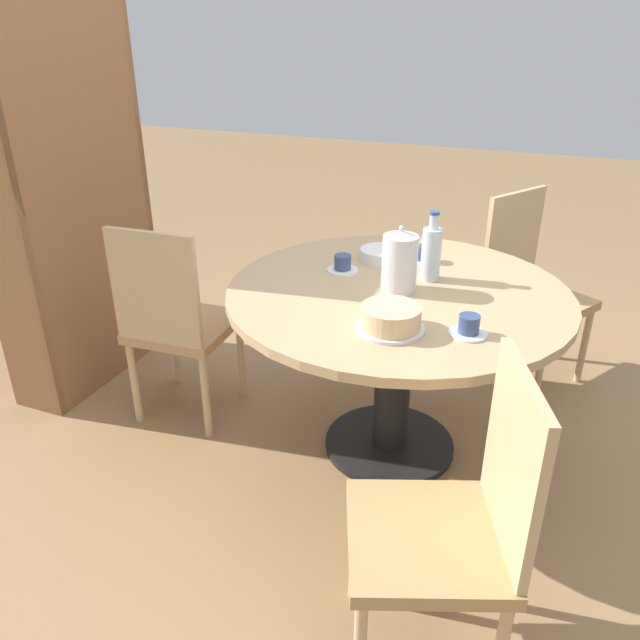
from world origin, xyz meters
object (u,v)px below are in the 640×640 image
Objects in this scene: chair_a at (454,522)px; water_bottle at (431,252)px; coffee_pot at (398,261)px; cup_b at (469,327)px; chair_b at (529,286)px; cake_main at (391,319)px; chair_c at (176,320)px; cup_c at (343,265)px; cup_a at (424,255)px; bookshelf at (74,213)px.

water_bottle is at bearing 176.47° from chair_a.
cup_b is (-0.27, -0.32, -0.09)m from coffee_pot.
cake_main is at bearing -166.10° from chair_b.
chair_c is (0.75, 1.37, 0.00)m from chair_a.
cup_a is at bearing -50.19° from cup_c.
cup_c is at bearing 67.92° from coffee_pot.
chair_c is 7.36× the size of cup_c.
cup_b is (-0.62, -0.30, 0.00)m from cup_a.
chair_b and chair_c have the same top height.
cup_b and cup_c have the same top height.
bookshelf is (0.19, 0.65, 0.36)m from chair_c.
bookshelf reaches higher than cup_c.
cup_b is 1.00× the size of cup_c.
chair_b is at bearing -26.45° from water_bottle.
chair_a is 4.04× the size of cake_main.
chair_a is 3.38× the size of water_bottle.
chair_a is 1.56m from chair_c.
chair_c is at bearing 104.67° from water_bottle.
water_bottle reaches higher than chair_a.
cake_main is (-0.34, -0.07, -0.08)m from coffee_pot.
chair_c reaches higher than cup_a.
chair_a reaches higher than cup_c.
water_bottle is at bearing -175.37° from chair_b.
bookshelf is 1.34m from cup_c.
coffee_pot is at bearing 11.92° from cake_main.
water_bottle is at bearing -30.18° from coffee_pot.
chair_b is 0.87m from water_bottle.
chair_c is 7.36× the size of cup_a.
chair_a is 2.25m from bookshelf.
cup_b is at bearing -151.83° from water_bottle.
cup_a is at bearing -158.06° from chair_c.
coffee_pot is at bearing 149.82° from water_bottle.
bookshelf is 7.79× the size of cake_main.
cup_c is at bearing 97.88° from water_bottle.
bookshelf is 14.19× the size of cup_b.
cup_a is (0.46, -0.97, 0.28)m from chair_c.
bookshelf is 1.60m from coffee_pot.
chair_a is 1.00× the size of chair_c.
chair_c reaches higher than cup_c.
chair_a is 1.03m from coffee_pot.
cup_b is (0.59, 0.09, 0.28)m from chair_a.
bookshelf is 1.72m from cake_main.
bookshelf is at bearing -136.03° from chair_a.
cup_a and cup_c have the same top height.
cup_c is (-0.24, 0.28, 0.00)m from cup_a.
cup_a is (0.19, 0.07, -0.09)m from water_bottle.
chair_b reaches higher than cup_a.
chair_c is at bearing 156.23° from chair_b.
cake_main is 1.82× the size of cup_c.
cake_main is (-0.49, 0.02, -0.07)m from water_bottle.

